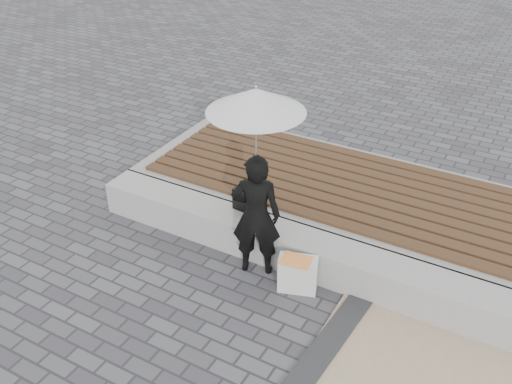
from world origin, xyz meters
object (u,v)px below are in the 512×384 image
parasol (256,100)px  canvas_tote (298,274)px  handbag (249,201)px  woman (256,216)px  seating_ledge (294,248)px

parasol → canvas_tote: size_ratio=2.88×
canvas_tote → handbag: bearing=130.7°
parasol → woman: bearing=0.0°
seating_ledge → woman: bearing=-136.4°
woman → parasol: parasol is taller
seating_ledge → handbag: 0.75m
canvas_tote → parasol: bearing=152.3°
parasol → handbag: (-0.34, 0.44, -1.47)m
handbag → canvas_tote: 1.09m
seating_ledge → woman: size_ratio=3.52×
seating_ledge → woman: woman is taller
seating_ledge → canvas_tote: 0.46m
seating_ledge → handbag: size_ratio=13.28×
woman → canvas_tote: bearing=148.8°
woman → canvas_tote: (0.55, -0.09, -0.50)m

